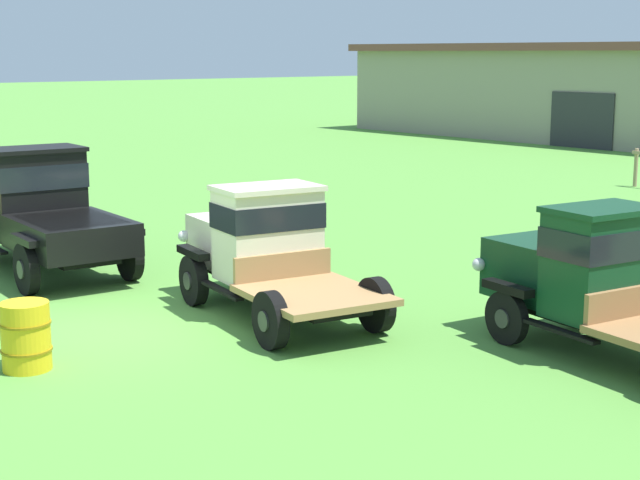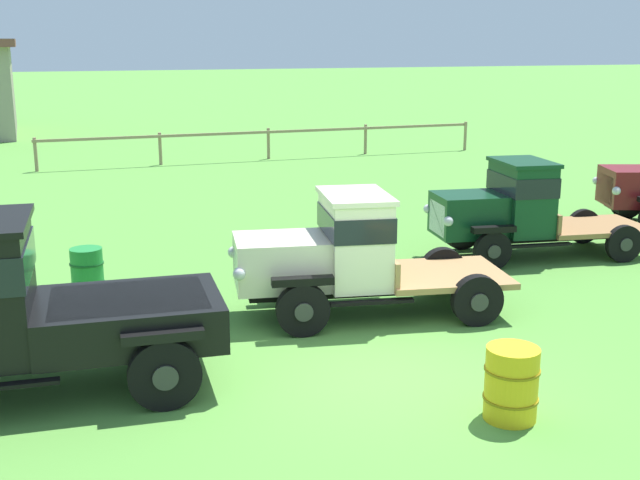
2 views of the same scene
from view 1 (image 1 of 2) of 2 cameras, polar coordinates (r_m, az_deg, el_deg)
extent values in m
plane|color=#518E38|center=(15.10, -12.01, -5.11)|extent=(240.00, 240.00, 0.00)
cube|color=gray|center=(49.25, 14.42, 8.18)|extent=(22.49, 7.58, 4.17)
cube|color=brown|center=(49.21, 14.54, 10.82)|extent=(23.09, 8.38, 0.36)
cube|color=#2D2D33|center=(44.23, 14.98, 6.74)|extent=(3.20, 0.08, 2.40)
cylinder|color=#997F60|center=(31.92, 17.90, 4.04)|extent=(0.12, 0.12, 1.19)
cylinder|color=black|center=(21.03, -14.58, 0.53)|extent=(0.92, 0.25, 0.91)
cylinder|color=#2D2D2D|center=(21.06, -14.31, 0.56)|extent=(0.32, 0.06, 0.32)
cylinder|color=black|center=(17.48, -16.71, -1.63)|extent=(0.92, 0.25, 0.91)
cylinder|color=#2D2D2D|center=(17.45, -17.03, -1.67)|extent=(0.32, 0.06, 0.32)
cylinder|color=black|center=(18.15, -11.02, -0.92)|extent=(0.92, 0.25, 0.91)
cylinder|color=#2D2D2D|center=(18.19, -10.72, -0.88)|extent=(0.32, 0.06, 0.32)
cube|color=black|center=(19.34, -15.67, -0.15)|extent=(4.71, 1.41, 0.12)
cube|color=black|center=(20.86, -17.32, 1.82)|extent=(1.72, 1.46, 0.80)
cube|color=silver|center=(21.60, -17.96, 1.97)|extent=(0.14, 1.05, 0.60)
sphere|color=silver|center=(21.82, -16.20, 2.32)|extent=(0.20, 0.20, 0.20)
cube|color=black|center=(20.95, -14.64, 1.89)|extent=(1.06, 0.28, 0.12)
cube|color=black|center=(19.54, -16.17, 2.56)|extent=(1.18, 1.75, 1.65)
cube|color=black|center=(19.50, -16.23, 3.64)|extent=(1.23, 1.79, 0.46)
cube|color=black|center=(19.44, -16.31, 5.08)|extent=(1.29, 1.84, 0.08)
cube|color=black|center=(19.91, -13.41, 0.20)|extent=(1.48, 0.26, 0.05)
cube|color=black|center=(18.04, -14.29, 0.28)|extent=(2.50, 1.93, 0.58)
cube|color=black|center=(17.99, -14.33, 1.10)|extent=(2.10, 1.64, 0.06)
cube|color=black|center=(17.38, -16.80, -0.01)|extent=(1.01, 0.28, 0.12)
cube|color=black|center=(18.06, -11.08, 0.65)|extent=(1.01, 0.28, 0.12)
cylinder|color=black|center=(16.22, -7.36, -2.34)|extent=(0.85, 0.34, 0.83)
cylinder|color=#2D2D2D|center=(16.18, -7.73, -2.38)|extent=(0.29, 0.08, 0.29)
cylinder|color=black|center=(16.94, -1.89, -1.69)|extent=(0.85, 0.34, 0.83)
cylinder|color=#2D2D2D|center=(16.99, -1.56, -1.65)|extent=(0.29, 0.08, 0.29)
cylinder|color=black|center=(13.74, -2.90, -4.68)|extent=(0.85, 0.34, 0.83)
cylinder|color=#2D2D2D|center=(13.69, -3.32, -4.75)|extent=(0.29, 0.08, 0.29)
cylinder|color=black|center=(14.58, 3.25, -3.78)|extent=(0.85, 0.34, 0.83)
cylinder|color=#2D2D2D|center=(14.63, 3.63, -3.72)|extent=(0.29, 0.08, 0.29)
cube|color=black|center=(15.42, -2.55, -2.65)|extent=(4.24, 1.68, 0.12)
cube|color=beige|center=(16.65, -4.92, -0.04)|extent=(1.68, 1.46, 0.81)
cube|color=silver|center=(17.29, -5.91, 0.22)|extent=(0.23, 0.95, 0.60)
sphere|color=silver|center=(17.05, -7.93, 0.22)|extent=(0.20, 0.20, 0.20)
sphere|color=silver|center=(17.56, -3.97, 0.61)|extent=(0.20, 0.20, 0.20)
cube|color=black|center=(16.12, -7.40, -0.73)|extent=(0.98, 0.37, 0.12)
cube|color=black|center=(16.84, -1.90, -0.15)|extent=(0.98, 0.37, 0.12)
cube|color=beige|center=(15.51, -3.06, 0.32)|extent=(1.21, 1.68, 1.41)
cube|color=black|center=(15.45, -3.07, 1.47)|extent=(1.25, 1.72, 0.39)
cube|color=beige|center=(15.39, -3.08, 3.04)|extent=(1.32, 1.76, 0.08)
cube|color=black|center=(15.24, -5.75, -2.93)|extent=(1.34, 0.37, 0.05)
cube|color=black|center=(15.98, -0.13, -2.23)|extent=(1.34, 0.37, 0.05)
cube|color=#9E7547|center=(14.35, -0.34, -3.21)|extent=(2.34, 2.12, 0.10)
cube|color=#9E7547|center=(15.14, -2.17, -1.57)|extent=(0.37, 1.64, 0.44)
cylinder|color=black|center=(14.20, 10.80, -4.47)|extent=(0.79, 0.26, 0.77)
cylinder|color=#2D2D2D|center=(14.14, 10.53, -4.53)|extent=(0.27, 0.07, 0.27)
cylinder|color=black|center=(15.31, 15.38, -3.55)|extent=(0.79, 0.26, 0.77)
cylinder|color=#2D2D2D|center=(15.37, 15.61, -3.50)|extent=(0.27, 0.07, 0.27)
cube|color=black|center=(13.80, 17.21, -4.88)|extent=(4.28, 1.52, 0.12)
cube|color=#0F381E|center=(14.75, 12.72, -1.69)|extent=(1.53, 1.34, 0.86)
cube|color=silver|center=(15.23, 11.00, -1.40)|extent=(0.19, 0.90, 0.65)
sphere|color=silver|center=(14.83, 9.22, -1.41)|extent=(0.20, 0.20, 0.20)
sphere|color=silver|center=(15.64, 12.66, -0.90)|extent=(0.20, 0.20, 0.20)
cube|color=black|center=(14.09, 10.87, -2.76)|extent=(0.91, 0.33, 0.12)
cube|color=black|center=(15.21, 15.46, -1.95)|extent=(0.91, 0.33, 0.12)
cube|color=#0F381E|center=(13.91, 16.04, -1.38)|extent=(1.13, 1.56, 1.44)
cube|color=black|center=(13.85, 16.11, -0.07)|extent=(1.17, 1.60, 0.40)
cube|color=#0F381E|center=(13.77, 16.20, 1.71)|extent=(1.23, 1.64, 0.08)
cube|color=black|center=(13.47, 13.81, -5.17)|extent=(1.30, 0.33, 0.05)
cube|color=olive|center=(13.68, 17.48, -3.56)|extent=(0.31, 1.55, 0.44)
cylinder|color=gold|center=(13.40, -16.74, -5.38)|extent=(0.64, 0.64, 0.90)
cylinder|color=#896E0F|center=(13.36, -16.79, -4.63)|extent=(0.67, 0.67, 0.03)
cylinder|color=#896E0F|center=(13.45, -16.70, -6.12)|extent=(0.67, 0.67, 0.03)
cylinder|color=#1E7F33|center=(20.31, -4.51, 0.49)|extent=(0.56, 0.56, 0.90)
cylinder|color=#124C1E|center=(20.28, -4.51, 0.99)|extent=(0.59, 0.59, 0.03)
cylinder|color=#124C1E|center=(20.35, -4.50, -0.01)|extent=(0.59, 0.59, 0.03)
camera|label=2|loc=(17.31, -49.20, 8.25)|focal=45.00mm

